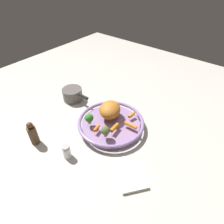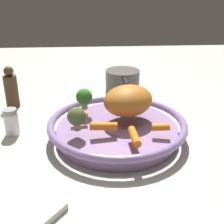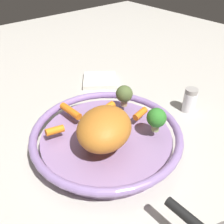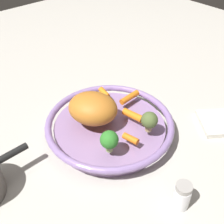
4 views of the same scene
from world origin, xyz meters
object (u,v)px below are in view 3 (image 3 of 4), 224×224
object	(u,v)px
baby_carrot_center	(55,130)
broccoli_floret_large	(124,94)
broccoli_floret_small	(156,118)
roast_chicken_piece	(104,128)
salt_shaker	(190,100)
baby_carrot_right	(140,114)
baby_carrot_near_rim	(104,110)
baby_carrot_back	(71,111)
serving_bowl	(107,137)
dish_towel	(100,80)

from	to	relation	value
baby_carrot_center	broccoli_floret_large	world-z (taller)	broccoli_floret_large
baby_carrot_center	broccoli_floret_small	distance (m)	0.22
roast_chicken_piece	salt_shaker	size ratio (longest dim) A/B	1.85
baby_carrot_center	salt_shaker	world-z (taller)	salt_shaker
baby_carrot_right	baby_carrot_near_rim	bearing A→B (deg)	131.23
roast_chicken_piece	salt_shaker	world-z (taller)	roast_chicken_piece
baby_carrot_back	broccoli_floret_small	xyz separation A→B (m)	(0.11, -0.17, 0.02)
serving_bowl	baby_carrot_center	bearing A→B (deg)	146.64
baby_carrot_right	baby_carrot_back	distance (m)	0.17
salt_shaker	broccoli_floret_large	bearing A→B (deg)	154.08
serving_bowl	baby_carrot_right	distance (m)	0.10
baby_carrot_near_rim	dish_towel	bearing A→B (deg)	54.70
baby_carrot_center	baby_carrot_near_rim	world-z (taller)	baby_carrot_near_rim
baby_carrot_right	baby_carrot_near_rim	distance (m)	0.09
serving_bowl	broccoli_floret_small	bearing A→B (deg)	-41.84
baby_carrot_right	dish_towel	distance (m)	0.29
roast_chicken_piece	dish_towel	bearing A→B (deg)	53.74
serving_bowl	dish_towel	distance (m)	0.31
roast_chicken_piece	baby_carrot_near_rim	xyz separation A→B (m)	(0.07, 0.08, -0.03)
serving_bowl	baby_carrot_near_rim	distance (m)	0.07
roast_chicken_piece	broccoli_floret_large	size ratio (longest dim) A/B	2.33
baby_carrot_near_rim	dish_towel	distance (m)	0.26
baby_carrot_near_rim	broccoli_floret_large	size ratio (longest dim) A/B	1.11
serving_bowl	baby_carrot_back	size ratio (longest dim) A/B	5.11
baby_carrot_right	broccoli_floret_large	bearing A→B (deg)	87.24
serving_bowl	baby_carrot_back	xyz separation A→B (m)	(-0.03, 0.10, 0.03)
serving_bowl	dish_towel	size ratio (longest dim) A/B	3.17
salt_shaker	baby_carrot_center	bearing A→B (deg)	164.68
broccoli_floret_large	salt_shaker	xyz separation A→B (m)	(0.17, -0.08, -0.05)
baby_carrot_back	roast_chicken_piece	bearing A→B (deg)	-90.65
serving_bowl	broccoli_floret_large	size ratio (longest dim) A/B	6.20
dish_towel	broccoli_floret_small	bearing A→B (deg)	-106.84
baby_carrot_back	broccoli_floret_large	distance (m)	0.14
salt_shaker	baby_carrot_back	bearing A→B (deg)	154.85
serving_bowl	dish_towel	xyz separation A→B (m)	(0.18, 0.26, -0.02)
broccoli_floret_small	baby_carrot_back	bearing A→B (deg)	122.12
baby_carrot_back	dish_towel	distance (m)	0.27
baby_carrot_near_rim	salt_shaker	bearing A→B (deg)	-20.82
salt_shaker	dish_towel	size ratio (longest dim) A/B	0.64
baby_carrot_back	dish_towel	world-z (taller)	baby_carrot_back
serving_bowl	baby_carrot_near_rim	world-z (taller)	baby_carrot_near_rim
baby_carrot_right	salt_shaker	size ratio (longest dim) A/B	0.58
baby_carrot_right	baby_carrot_back	size ratio (longest dim) A/B	0.61
roast_chicken_piece	broccoli_floret_small	distance (m)	0.12
broccoli_floret_large	baby_carrot_back	bearing A→B (deg)	155.93
broccoli_floret_large	salt_shaker	distance (m)	0.20
baby_carrot_center	broccoli_floret_large	size ratio (longest dim) A/B	0.72
baby_carrot_near_rim	broccoli_floret_small	world-z (taller)	broccoli_floret_small
baby_carrot_near_rim	dish_towel	xyz separation A→B (m)	(0.15, 0.21, -0.05)
broccoli_floret_large	roast_chicken_piece	bearing A→B (deg)	-148.50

